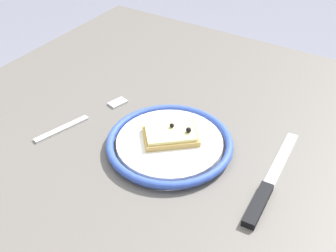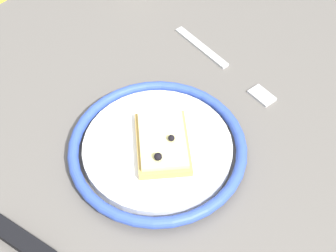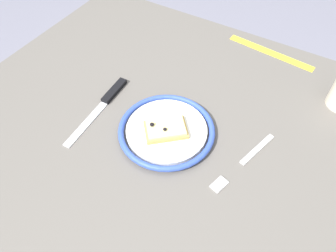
# 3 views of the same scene
# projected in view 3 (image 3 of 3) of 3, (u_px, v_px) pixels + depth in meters

# --- Properties ---
(ground_plane) EXTENTS (6.00, 6.00, 0.00)m
(ground_plane) POSITION_uv_depth(u_px,v_px,m) (161.00, 242.00, 1.30)
(ground_plane) COLOR slate
(dining_table) EXTENTS (1.01, 0.95, 0.73)m
(dining_table) POSITION_uv_depth(u_px,v_px,m) (157.00, 151.00, 0.81)
(dining_table) COLOR #5B5651
(dining_table) RESTS_ON ground_plane
(plate) EXTENTS (0.22, 0.22, 0.02)m
(plate) POSITION_uv_depth(u_px,v_px,m) (167.00, 130.00, 0.73)
(plate) COLOR white
(plate) RESTS_ON dining_table
(pizza_slice_near) EXTENTS (0.11, 0.11, 0.03)m
(pizza_slice_near) POSITION_uv_depth(u_px,v_px,m) (166.00, 129.00, 0.72)
(pizza_slice_near) COLOR tan
(pizza_slice_near) RESTS_ON plate
(knife) EXTENTS (0.03, 0.24, 0.01)m
(knife) POSITION_uv_depth(u_px,v_px,m) (107.00, 99.00, 0.80)
(knife) COLOR silver
(knife) RESTS_ON dining_table
(fork) EXTENTS (0.07, 0.20, 0.00)m
(fork) POSITION_uv_depth(u_px,v_px,m) (244.00, 162.00, 0.69)
(fork) COLOR silver
(fork) RESTS_ON dining_table
(measuring_tape) EXTENTS (0.26, 0.05, 0.00)m
(measuring_tape) POSITION_uv_depth(u_px,v_px,m) (271.00, 53.00, 0.93)
(measuring_tape) COLOR yellow
(measuring_tape) RESTS_ON dining_table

